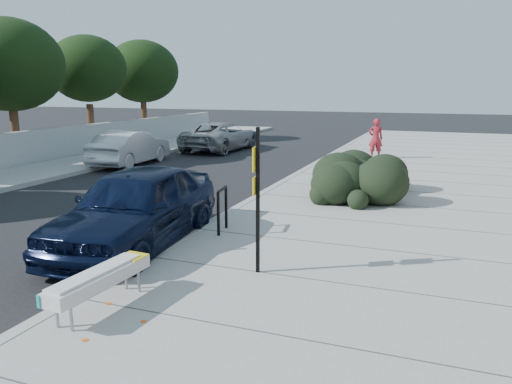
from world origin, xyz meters
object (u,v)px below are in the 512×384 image
sign_post (257,192)px  wagon_silver (130,148)px  bench (100,279)px  bike_rack (222,206)px  sedan_navy (136,207)px  pedestrian (376,139)px  suv_silver (221,136)px

sign_post → wagon_silver: size_ratio=0.56×
bench → sign_post: (1.58, 2.15, 0.97)m
bike_rack → sedan_navy: size_ratio=0.20×
bench → pedestrian: bearing=88.4°
suv_silver → pedestrian: pedestrian is taller
suv_silver → sedan_navy: bearing=111.2°
sign_post → suv_silver: (-8.18, 16.21, -0.83)m
sign_post → wagon_silver: (-9.68, 10.26, -0.83)m
wagon_silver → suv_silver: suv_silver is taller
sign_post → sedan_navy: size_ratio=0.50×
bench → sedan_navy: size_ratio=0.38×
bike_rack → suv_silver: 15.65m
bench → wagon_silver: 14.81m
sign_post → sedan_navy: sign_post is taller
bike_rack → sign_post: bearing=-60.5°
wagon_silver → pedestrian: (9.64, 4.68, 0.30)m
bike_rack → sedan_navy: bearing=-147.8°
bench → sign_post: 2.84m
bike_rack → suv_silver: suv_silver is taller
bike_rack → sign_post: 2.70m
sedan_navy → wagon_silver: bearing=119.9°
sedan_navy → suv_silver: sedan_navy is taller
sign_post → suv_silver: bearing=111.2°
wagon_silver → suv_silver: bearing=-108.4°
wagon_silver → bike_rack: bearing=130.3°
bike_rack → sedan_navy: 1.85m
wagon_silver → pedestrian: size_ratio=2.53×
sedan_navy → pedestrian: bearing=72.7°
sedan_navy → suv_silver: bearing=103.2°
bench → pedestrian: size_ratio=1.06×
sign_post → pedestrian: bearing=84.5°
bike_rack → pedestrian: bearing=74.7°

